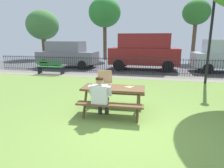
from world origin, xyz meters
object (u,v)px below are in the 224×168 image
parked_car_left (144,51)px  far_tree_center (196,13)px  picnic_table_foreground (113,93)px  pizza_box_open (104,83)px  pizza_slice_on_table (130,87)px  far_tree_midleft (105,13)px  adult_at_table (101,95)px  park_bench_left (51,67)px  far_tree_left (43,25)px  lamp_post_walkway (212,24)px  parked_car_far_left (67,54)px

parked_car_left → far_tree_center: bearing=52.9°
picnic_table_foreground → pizza_box_open: 0.41m
pizza_slice_on_table → far_tree_midleft: 14.97m
picnic_table_foreground → pizza_box_open: size_ratio=3.56×
pizza_box_open → pizza_slice_on_table: bearing=7.2°
adult_at_table → far_tree_midleft: (-3.37, 14.54, 3.89)m
adult_at_table → parked_car_left: 8.94m
adult_at_table → pizza_slice_on_table: bearing=41.7°
pizza_box_open → park_bench_left: bearing=131.0°
far_tree_left → lamp_post_walkway: bearing=-33.8°
parked_car_far_left → far_tree_midleft: (1.56, 5.65, 3.54)m
adult_at_table → park_bench_left: 7.64m
adult_at_table → parked_car_far_left: parked_car_far_left is taller
far_tree_left → far_tree_center: far_tree_center is taller
adult_at_table → parked_car_far_left: size_ratio=0.27×
picnic_table_foreground → park_bench_left: bearing=132.5°
park_bench_left → lamp_post_walkway: bearing=-5.5°
lamp_post_walkway → far_tree_midleft: size_ratio=0.78×
picnic_table_foreground → far_tree_midleft: far_tree_midleft is taller
adult_at_table → far_tree_left: bearing=124.8°
pizza_slice_on_table → parked_car_far_left: bearing=124.5°
lamp_post_walkway → far_tree_center: size_ratio=0.85×
far_tree_left → pizza_slice_on_table: bearing=-52.0°
pizza_box_open → parked_car_far_left: (-4.89, 8.34, 0.12)m
parked_car_left → far_tree_center: 7.70m
park_bench_left → parked_car_left: size_ratio=0.34×
picnic_table_foreground → parked_car_left: bearing=86.5°
lamp_post_walkway → far_tree_midleft: bearing=127.8°
pizza_slice_on_table → far_tree_center: far_tree_center is taller
pizza_box_open → far_tree_midleft: far_tree_midleft is taller
picnic_table_foreground → parked_car_left: (0.52, 8.38, 0.71)m
picnic_table_foreground → pizza_slice_on_table: bearing=16.6°
pizza_slice_on_table → park_bench_left: (-5.48, 5.33, -0.36)m
adult_at_table → parked_car_left: bearing=85.0°
adult_at_table → parked_car_far_left: bearing=119.0°
park_bench_left → parked_car_far_left: (-0.17, 2.91, 0.59)m
parked_car_left → lamp_post_walkway: bearing=-49.9°
pizza_slice_on_table → far_tree_midleft: bearing=106.4°
pizza_slice_on_table → parked_car_left: size_ratio=0.06×
pizza_slice_on_table → adult_at_table: adult_at_table is taller
adult_at_table → far_tree_midleft: 15.43m
picnic_table_foreground → pizza_box_open: pizza_box_open is taller
pizza_box_open → pizza_slice_on_table: pizza_box_open is taller
picnic_table_foreground → far_tree_left: far_tree_left is taller
picnic_table_foreground → pizza_slice_on_table: (0.47, 0.14, 0.18)m
pizza_box_open → parked_car_far_left: size_ratio=0.11×
parked_car_far_left → far_tree_center: 11.93m
far_tree_left → far_tree_center: bearing=-0.0°
far_tree_center → pizza_slice_on_table: bearing=-107.3°
lamp_post_walkway → park_bench_left: bearing=174.5°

